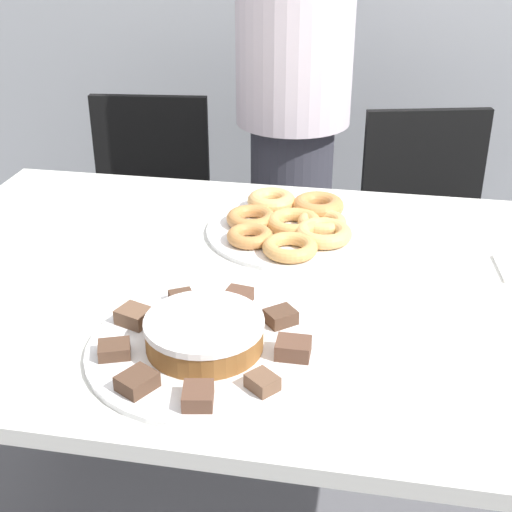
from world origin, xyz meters
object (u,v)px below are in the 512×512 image
at_px(person_standing, 293,105).
at_px(plate_cake, 205,349).
at_px(frosted_cake, 204,333).
at_px(plate_donuts, 294,231).
at_px(office_chair_right, 427,263).
at_px(office_chair_left, 148,240).

xyz_separation_m(person_standing, plate_cake, (0.02, -1.23, -0.09)).
bearing_deg(plate_cake, person_standing, 90.96).
bearing_deg(frosted_cake, plate_donuts, 80.45).
relative_size(person_standing, office_chair_right, 1.92).
bearing_deg(plate_cake, office_chair_right, 69.00).
bearing_deg(person_standing, office_chair_left, -169.95).
bearing_deg(office_chair_right, plate_cake, -125.34).
relative_size(office_chair_left, plate_cake, 2.18).
bearing_deg(plate_donuts, plate_cake, -99.55).
relative_size(plate_cake, plate_donuts, 1.01).
bearing_deg(office_chair_right, person_standing, 154.97).
height_order(office_chair_left, plate_cake, office_chair_left).
distance_m(office_chair_left, plate_cake, 1.30).
relative_size(office_chair_right, frosted_cake, 4.35).
xyz_separation_m(office_chair_right, plate_cake, (-0.44, -1.14, 0.38)).
distance_m(person_standing, office_chair_left, 0.68).
distance_m(office_chair_right, frosted_cake, 1.29).
bearing_deg(person_standing, plate_cake, -89.04).
xyz_separation_m(office_chair_left, frosted_cake, (0.50, -1.14, 0.41)).
relative_size(plate_cake, frosted_cake, 1.99).
bearing_deg(office_chair_left, plate_donuts, -54.50).
height_order(person_standing, plate_cake, person_standing).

